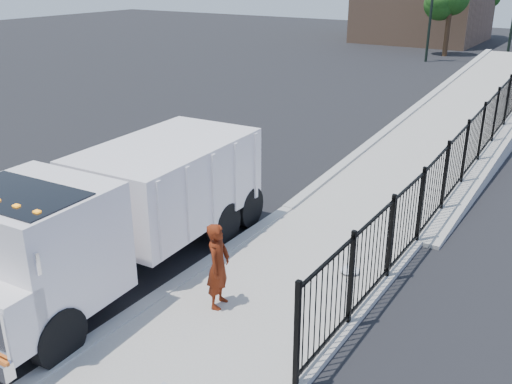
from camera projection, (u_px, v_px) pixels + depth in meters
The scene contains 9 objects.
ground at pixel (196, 275), 12.33m from camera, with size 120.00×120.00×0.00m, color black.
sidewalk at pixel (212, 352), 9.78m from camera, with size 3.55×12.00×0.12m, color #9E998E.
curb at pixel (130, 316), 10.73m from camera, with size 0.30×12.00×0.16m, color #ADAAA3.
ramp at pixel (474, 126), 23.80m from camera, with size 3.95×24.00×1.70m, color #9E998E.
iron_fence at pixel (493, 132), 19.62m from camera, with size 0.10×28.00×1.80m, color black.
truck at pixel (116, 210), 11.76m from camera, with size 2.99×8.05×2.71m.
worker at pixel (218, 266), 10.71m from camera, with size 0.62×0.41×1.71m, color #611D0A.
debris at pixel (350, 270), 12.17m from camera, with size 0.43×0.43×0.11m, color silver.
tree_0 at pixel (451, 0), 41.05m from camera, with size 2.63×2.63×5.32m.
Camera 1 is at (6.91, -8.40, 6.21)m, focal length 40.00 mm.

